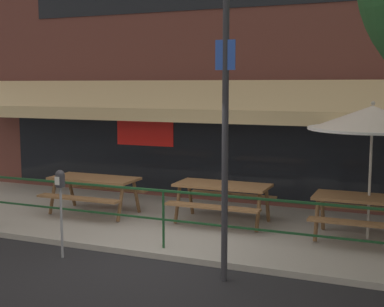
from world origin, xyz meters
The scene contains 10 objects.
ground_plane centered at (0.00, 0.00, 0.00)m, with size 120.00×120.00×0.00m, color black.
patio_deck centered at (0.00, 2.00, 0.05)m, with size 15.00×4.00×0.10m, color #9E998E.
restaurant_building centered at (0.00, 4.22, 3.62)m, with size 15.00×1.60×7.29m.
patio_railing centered at (0.00, 0.30, 0.80)m, with size 13.84×0.04×0.97m.
picnic_table_left centered at (-2.32, 1.85, 0.71)m, with size 1.80×1.42×0.76m.
picnic_table_centre centered at (0.36, 2.17, 0.71)m, with size 1.80×1.42×0.76m.
picnic_table_right centered at (3.03, 1.99, 0.71)m, with size 1.80×1.42×0.76m.
patio_umbrella_right centered at (3.03, 2.14, 2.18)m, with size 2.14×2.14×2.38m.
parking_meter_near centered at (-1.41, -0.50, 1.15)m, with size 0.15×0.16×1.42m.
street_sign_pole centered at (1.31, -0.45, 2.24)m, with size 0.28×0.09×4.37m.
Camera 1 is at (3.69, -7.33, 2.75)m, focal length 50.00 mm.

